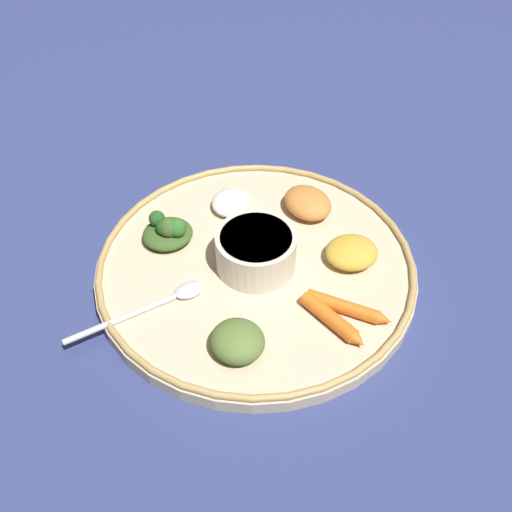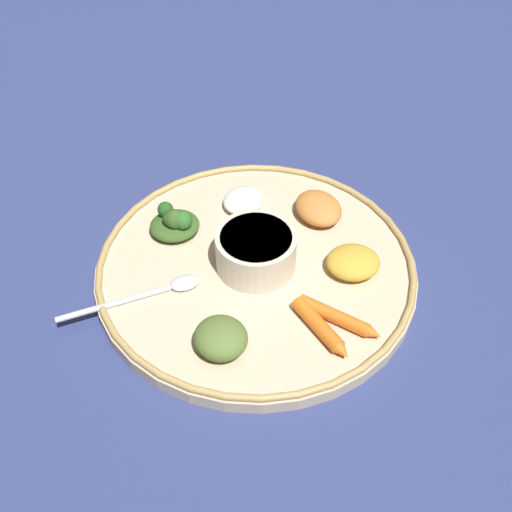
{
  "view_description": "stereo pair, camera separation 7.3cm",
  "coord_description": "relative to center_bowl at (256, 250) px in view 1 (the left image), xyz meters",
  "views": [
    {
      "loc": [
        0.19,
        0.48,
        0.56
      ],
      "look_at": [
        0.0,
        0.0,
        0.03
      ],
      "focal_mm": 44.37,
      "sensor_mm": 36.0,
      "label": 1
    },
    {
      "loc": [
        0.12,
        0.5,
        0.56
      ],
      "look_at": [
        0.0,
        0.0,
        0.03
      ],
      "focal_mm": 44.37,
      "sensor_mm": 36.0,
      "label": 2
    }
  ],
  "objects": [
    {
      "name": "center_bowl",
      "position": [
        0.0,
        0.0,
        0.0
      ],
      "size": [
        0.09,
        0.09,
        0.05
      ],
      "color": "beige",
      "rests_on": "platter"
    },
    {
      "name": "spoon",
      "position": [
        0.12,
        0.02,
        -0.02
      ],
      "size": [
        0.16,
        0.04,
        0.01
      ],
      "color": "silver",
      "rests_on": "platter"
    },
    {
      "name": "mound_squash",
      "position": [
        -0.1,
        -0.07,
        -0.01
      ],
      "size": [
        0.07,
        0.08,
        0.03
      ],
      "primitive_type": "ellipsoid",
      "rotation": [
        0.0,
        0.0,
        4.96
      ],
      "color": "#C67A38",
      "rests_on": "platter"
    },
    {
      "name": "ground_plane",
      "position": [
        0.0,
        0.0,
        -0.04
      ],
      "size": [
        2.4,
        2.4,
        0.0
      ],
      "primitive_type": "plane",
      "color": "navy"
    },
    {
      "name": "mound_rice_white",
      "position": [
        -0.01,
        -0.11,
        -0.02
      ],
      "size": [
        0.07,
        0.08,
        0.02
      ],
      "primitive_type": "ellipsoid",
      "rotation": [
        0.0,
        0.0,
        0.89
      ],
      "color": "silver",
      "rests_on": "platter"
    },
    {
      "name": "mound_collards",
      "position": [
        0.06,
        0.11,
        -0.01
      ],
      "size": [
        0.07,
        0.08,
        0.03
      ],
      "primitive_type": "ellipsoid",
      "rotation": [
        0.0,
        0.0,
        2.0
      ],
      "color": "#567033",
      "rests_on": "platter"
    },
    {
      "name": "platter_rim",
      "position": [
        0.0,
        0.0,
        -0.02
      ],
      "size": [
        0.37,
        0.37,
        0.01
      ],
      "primitive_type": "torus",
      "color": "tan",
      "rests_on": "platter"
    },
    {
      "name": "platter",
      "position": [
        0.0,
        0.0,
        -0.03
      ],
      "size": [
        0.38,
        0.38,
        0.02
      ],
      "primitive_type": "cylinder",
      "color": "#C6B293",
      "rests_on": "ground_plane"
    },
    {
      "name": "mound_lentil_yellow",
      "position": [
        -0.11,
        0.03,
        -0.01
      ],
      "size": [
        0.07,
        0.06,
        0.03
      ],
      "primitive_type": "ellipsoid",
      "rotation": [
        0.0,
        0.0,
        3.05
      ],
      "color": "gold",
      "rests_on": "platter"
    },
    {
      "name": "greens_pile",
      "position": [
        0.08,
        -0.08,
        -0.01
      ],
      "size": [
        0.06,
        0.06,
        0.04
      ],
      "color": "#385623",
      "rests_on": "platter"
    },
    {
      "name": "carrot_near_spoon",
      "position": [
        -0.04,
        0.11,
        -0.02
      ],
      "size": [
        0.04,
        0.09,
        0.02
      ],
      "color": "orange",
      "rests_on": "platter"
    },
    {
      "name": "carrot_outer",
      "position": [
        -0.07,
        0.1,
        -0.02
      ],
      "size": [
        0.08,
        0.08,
        0.02
      ],
      "color": "orange",
      "rests_on": "platter"
    }
  ]
}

